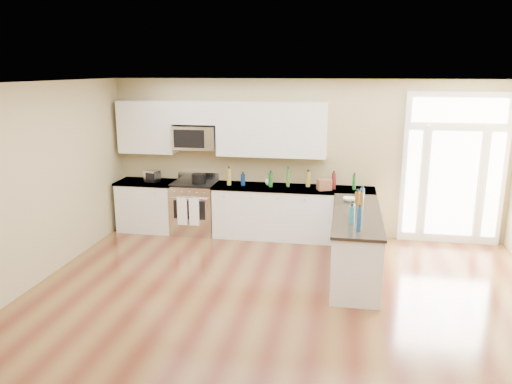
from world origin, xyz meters
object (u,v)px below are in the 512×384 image
at_px(peninsula_cabinet, 355,246).
at_px(kitchen_range, 195,207).
at_px(toaster_oven, 152,176).
at_px(stockpot, 199,178).

relative_size(peninsula_cabinet, kitchen_range, 2.15).
bearing_deg(toaster_oven, kitchen_range, 21.35).
bearing_deg(peninsula_cabinet, toaster_oven, 159.04).
distance_m(stockpot, toaster_oven, 0.89).
height_order(peninsula_cabinet, kitchen_range, kitchen_range).
bearing_deg(peninsula_cabinet, stockpot, 153.33).
bearing_deg(toaster_oven, stockpot, 17.77).
xyz_separation_m(kitchen_range, stockpot, (0.11, -0.05, 0.57)).
bearing_deg(stockpot, kitchen_range, 155.47).
distance_m(kitchen_range, stockpot, 0.58).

